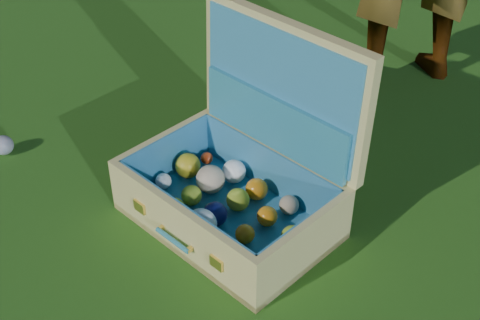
% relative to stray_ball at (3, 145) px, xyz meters
% --- Properties ---
extents(ground, '(60.00, 60.00, 0.00)m').
position_rel_stray_ball_xyz_m(ground, '(0.72, 0.09, -0.03)').
color(ground, '#215114').
rests_on(ground, ground).
extents(stray_ball, '(0.06, 0.06, 0.06)m').
position_rel_stray_ball_xyz_m(stray_ball, '(0.00, 0.00, 0.00)').
color(stray_ball, '#406CA8').
rests_on(stray_ball, ground).
extents(suitcase, '(0.68, 0.59, 0.55)m').
position_rel_stray_ball_xyz_m(suitcase, '(0.82, 0.07, 0.12)').
color(suitcase, '#DECC77').
rests_on(suitcase, ground).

